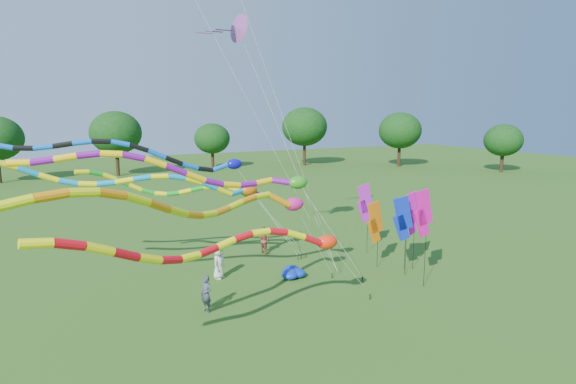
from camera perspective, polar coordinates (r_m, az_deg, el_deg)
name	(u,v)px	position (r m, az deg, el deg)	size (l,w,h in m)	color
ground	(338,312)	(22.59, 5.98, -14.00)	(160.00, 160.00, 0.00)	#265215
tree_ring	(357,205)	(17.19, 8.15, -1.52)	(116.79, 119.22, 9.72)	#382314
tube_kite_red	(244,244)	(18.05, -5.24, -6.15)	(14.04, 4.15, 6.34)	black
tube_kite_orange	(221,204)	(19.14, -7.93, -1.38)	(14.44, 7.12, 7.50)	black
tube_kite_purple	(206,174)	(21.79, -9.65, 2.11)	(15.73, 1.62, 8.05)	black
tube_kite_blue	(147,156)	(25.96, -16.42, 4.16)	(16.08, 1.80, 8.38)	black
tube_kite_cyan	(169,184)	(26.01, -13.96, 0.97)	(15.39, 1.42, 7.33)	black
tube_kite_green	(196,190)	(27.33, -10.88, 0.29)	(12.45, 1.96, 6.56)	black
delta_kite_high_c	(237,28)	(26.61, -6.04, 18.77)	(6.66, 4.15, 14.37)	black
banner_pole_blue_a	(403,219)	(26.92, 13.47, -3.10)	(1.15, 0.33, 4.47)	black
banner_pole_violet	(365,203)	(30.64, 9.10, -1.33)	(1.16, 0.17, 4.51)	black
banner_pole_magenta_a	(423,213)	(25.21, 15.73, -2.45)	(1.16, 0.17, 5.17)	black
banner_pole_blue_b	(402,218)	(27.90, 13.36, -3.02)	(1.09, 0.55, 4.29)	black
banner_pole_orange	(375,222)	(27.98, 10.27, -3.56)	(1.16, 0.13, 3.96)	black
banner_pole_magenta_b	(412,213)	(27.89, 14.51, -2.46)	(1.16, 0.28, 4.58)	black
blue_nylon_heap	(289,271)	(27.03, 0.08, -9.36)	(1.51, 1.68, 0.51)	#0D2CAF
person_a	(219,263)	(26.56, -8.22, -8.31)	(0.86, 0.56, 1.77)	beige
person_b	(206,294)	(22.51, -9.68, -11.82)	(0.62, 0.41, 1.71)	#38404E
person_c	(265,240)	(30.89, -2.78, -5.70)	(0.82, 0.64, 1.69)	brown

